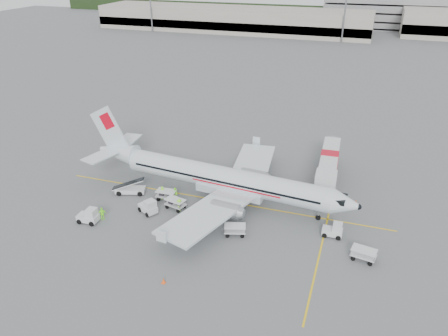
% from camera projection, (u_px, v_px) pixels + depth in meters
% --- Properties ---
extents(ground, '(360.00, 360.00, 0.00)m').
position_uv_depth(ground, '(219.00, 200.00, 57.12)').
color(ground, '#56595B').
extents(stripe_lead, '(44.00, 0.20, 0.01)m').
position_uv_depth(stripe_lead, '(219.00, 200.00, 57.12)').
color(stripe_lead, yellow).
rests_on(stripe_lead, ground).
extents(stripe_cross, '(0.20, 20.00, 0.01)m').
position_uv_depth(stripe_cross, '(319.00, 258.00, 46.32)').
color(stripe_cross, yellow).
rests_on(stripe_cross, ground).
extents(terminal_west, '(110.00, 22.00, 9.00)m').
position_uv_depth(terminal_west, '(232.00, 19.00, 176.82)').
color(terminal_west, gray).
rests_on(terminal_west, ground).
extents(parking_garage, '(62.00, 24.00, 14.00)m').
position_uv_depth(parking_garage, '(401.00, 10.00, 182.48)').
color(parking_garage, slate).
rests_on(parking_garage, ground).
extents(treeline, '(300.00, 3.00, 6.00)m').
position_uv_depth(treeline, '(342.00, 14.00, 204.16)').
color(treeline, black).
rests_on(treeline, ground).
extents(mast_west, '(3.20, 1.20, 22.00)m').
position_uv_depth(mast_west, '(150.00, 3.00, 172.36)').
color(mast_west, slate).
rests_on(mast_west, ground).
extents(mast_center, '(3.20, 1.20, 22.00)m').
position_uv_depth(mast_center, '(345.00, 10.00, 150.83)').
color(mast_center, slate).
rests_on(mast_center, ground).
extents(aircraft, '(39.26, 32.18, 10.08)m').
position_uv_depth(aircraft, '(225.00, 164.00, 55.33)').
color(aircraft, silver).
rests_on(aircraft, ground).
extents(jet_bridge, '(3.70, 16.21, 4.23)m').
position_uv_depth(jet_bridge, '(329.00, 166.00, 61.34)').
color(jet_bridge, silver).
rests_on(jet_bridge, ground).
extents(belt_loader, '(5.55, 3.42, 2.82)m').
position_uv_depth(belt_loader, '(130.00, 184.00, 58.23)').
color(belt_loader, silver).
rests_on(belt_loader, ground).
extents(tug_fore, '(2.27, 1.30, 1.75)m').
position_uv_depth(tug_fore, '(332.00, 229.00, 49.64)').
color(tug_fore, silver).
rests_on(tug_fore, ground).
extents(tug_mid, '(2.83, 2.42, 1.90)m').
position_uv_depth(tug_mid, '(148.00, 206.00, 54.10)').
color(tug_mid, silver).
rests_on(tug_mid, ground).
extents(tug_aft, '(2.52, 1.53, 1.90)m').
position_uv_depth(tug_aft, '(88.00, 215.00, 52.16)').
color(tug_aft, silver).
rests_on(tug_aft, ground).
extents(cart_loaded_a, '(2.83, 2.07, 1.32)m').
position_uv_depth(cart_loaded_a, '(175.00, 204.00, 55.05)').
color(cart_loaded_a, silver).
rests_on(cart_loaded_a, ground).
extents(cart_loaded_b, '(2.62, 1.62, 1.33)m').
position_uv_depth(cart_loaded_b, '(166.00, 195.00, 57.03)').
color(cart_loaded_b, silver).
rests_on(cart_loaded_b, ground).
extents(cart_empty_a, '(2.73, 2.07, 1.26)m').
position_uv_depth(cart_empty_a, '(235.00, 230.00, 49.95)').
color(cart_empty_a, silver).
rests_on(cart_empty_a, ground).
extents(cart_empty_b, '(2.78, 1.96, 1.33)m').
position_uv_depth(cart_empty_b, '(363.00, 255.00, 45.86)').
color(cart_empty_b, silver).
rests_on(cart_empty_b, ground).
extents(cone_nose, '(0.40, 0.40, 0.66)m').
position_uv_depth(cone_nose, '(356.00, 202.00, 56.13)').
color(cone_nose, '#FE5415').
rests_on(cone_nose, ground).
extents(cone_port, '(0.33, 0.33, 0.54)m').
position_uv_depth(cone_port, '(265.00, 149.00, 71.12)').
color(cone_port, '#FE5415').
rests_on(cone_port, ground).
extents(cone_stbd, '(0.38, 0.38, 0.63)m').
position_uv_depth(cone_stbd, '(163.00, 280.00, 42.78)').
color(cone_stbd, '#FE5415').
rests_on(cone_stbd, ground).
extents(crew_a, '(0.72, 0.77, 1.77)m').
position_uv_depth(crew_a, '(163.00, 193.00, 57.17)').
color(crew_a, '#84F022').
rests_on(crew_a, ground).
extents(crew_b, '(0.92, 0.99, 1.63)m').
position_uv_depth(crew_b, '(175.00, 194.00, 57.09)').
color(crew_b, '#84F022').
rests_on(crew_b, ground).
extents(crew_c, '(0.88, 1.18, 1.62)m').
position_uv_depth(crew_c, '(179.00, 205.00, 54.56)').
color(crew_c, '#84F022').
rests_on(crew_c, ground).
extents(crew_d, '(1.05, 0.83, 1.67)m').
position_uv_depth(crew_d, '(102.00, 214.00, 52.70)').
color(crew_d, '#84F022').
rests_on(crew_d, ground).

